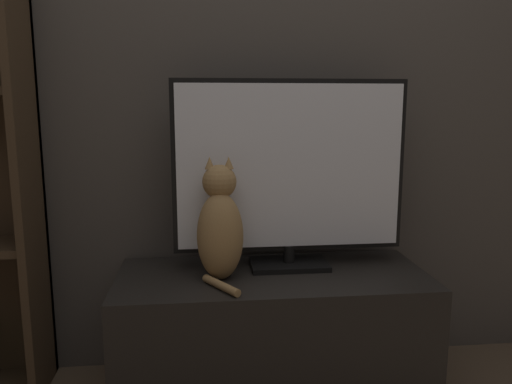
% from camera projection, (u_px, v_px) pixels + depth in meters
% --- Properties ---
extents(wall_back, '(4.80, 0.05, 2.60)m').
position_uv_depth(wall_back, '(264.00, 61.00, 2.05)').
color(wall_back, '#47423D').
rests_on(wall_back, ground_plane).
extents(tv_stand, '(1.18, 0.51, 0.49)m').
position_uv_depth(tv_stand, '(272.00, 333.00, 1.94)').
color(tv_stand, black).
rests_on(tv_stand, ground_plane).
extents(tv, '(0.90, 0.18, 0.73)m').
position_uv_depth(tv, '(290.00, 172.00, 1.92)').
color(tv, black).
rests_on(tv, tv_stand).
extents(cat, '(0.17, 0.29, 0.45)m').
position_uv_depth(cat, '(220.00, 227.00, 1.82)').
color(cat, '#997547').
rests_on(cat, tv_stand).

